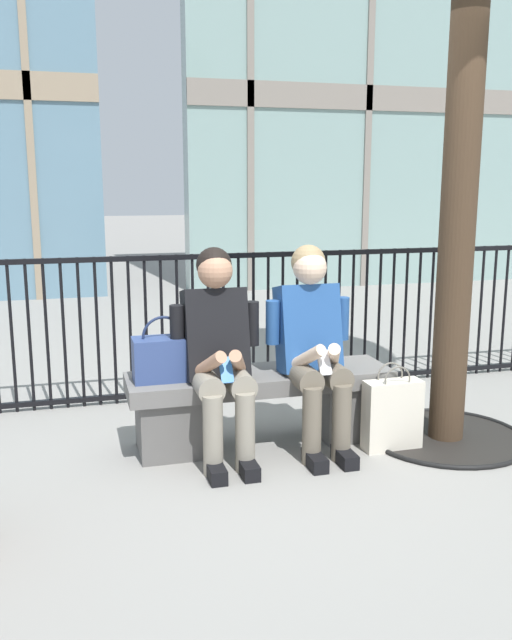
# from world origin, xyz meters

# --- Properties ---
(ground_plane) EXTENTS (60.00, 60.00, 0.00)m
(ground_plane) POSITION_xyz_m (0.00, 0.00, 0.00)
(ground_plane) COLOR gray
(stone_bench) EXTENTS (1.60, 0.44, 0.45)m
(stone_bench) POSITION_xyz_m (0.00, 0.00, 0.27)
(stone_bench) COLOR slate
(stone_bench) RESTS_ON ground
(seated_person_with_phone) EXTENTS (0.52, 0.66, 1.21)m
(seated_person_with_phone) POSITION_xyz_m (-0.28, -0.13, 0.65)
(seated_person_with_phone) COLOR gray
(seated_person_with_phone) RESTS_ON ground
(seated_person_companion) EXTENTS (0.52, 0.66, 1.21)m
(seated_person_companion) POSITION_xyz_m (0.28, -0.13, 0.65)
(seated_person_companion) COLOR #6B6051
(seated_person_companion) RESTS_ON ground
(handbag_on_bench) EXTENTS (0.35, 0.19, 0.38)m
(handbag_on_bench) POSITION_xyz_m (-0.58, -0.01, 0.58)
(handbag_on_bench) COLOR #33477F
(handbag_on_bench) RESTS_ON stone_bench
(shopping_bag) EXTENTS (0.35, 0.13, 0.53)m
(shopping_bag) POSITION_xyz_m (0.73, -0.31, 0.22)
(shopping_bag) COLOR beige
(shopping_bag) RESTS_ON ground
(plaza_railing) EXTENTS (7.32, 0.04, 1.07)m
(plaza_railing) POSITION_xyz_m (0.00, 1.00, 0.54)
(plaza_railing) COLOR black
(plaza_railing) RESTS_ON ground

